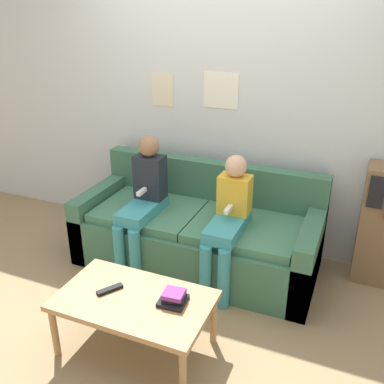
% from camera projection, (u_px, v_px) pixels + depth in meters
% --- Properties ---
extents(ground_plane, '(10.00, 10.00, 0.00)m').
position_uv_depth(ground_plane, '(171.00, 297.00, 3.25)').
color(ground_plane, '#937A56').
extents(wall_back, '(8.00, 0.06, 2.60)m').
position_uv_depth(wall_back, '(222.00, 100.00, 3.62)').
color(wall_back, silver).
rests_on(wall_back, ground_plane).
extents(couch, '(1.98, 0.85, 0.82)m').
position_uv_depth(couch, '(198.00, 233.00, 3.60)').
color(couch, '#38664C').
rests_on(couch, ground_plane).
extents(coffee_table, '(0.95, 0.57, 0.39)m').
position_uv_depth(coffee_table, '(134.00, 304.00, 2.64)').
color(coffee_table, '#AD7F51').
rests_on(coffee_table, ground_plane).
extents(person_left, '(0.24, 0.58, 1.10)m').
position_uv_depth(person_left, '(143.00, 198.00, 3.44)').
color(person_left, teal).
rests_on(person_left, ground_plane).
extents(person_right, '(0.24, 0.58, 1.03)m').
position_uv_depth(person_right, '(228.00, 218.00, 3.18)').
color(person_right, teal).
rests_on(person_right, ground_plane).
extents(tv_remote, '(0.13, 0.16, 0.02)m').
position_uv_depth(tv_remote, '(110.00, 289.00, 2.69)').
color(tv_remote, black).
rests_on(tv_remote, coffee_table).
extents(book_stack, '(0.17, 0.17, 0.08)m').
position_uv_depth(book_stack, '(173.00, 298.00, 2.57)').
color(book_stack, black).
rests_on(book_stack, coffee_table).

